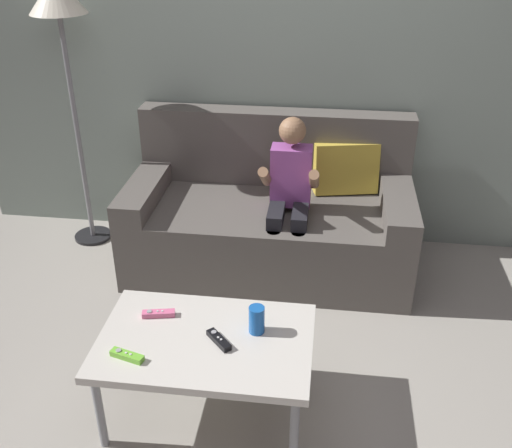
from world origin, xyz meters
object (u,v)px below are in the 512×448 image
game_remote_black_far_corner (219,340)px  soda_can (257,320)px  person_seated_on_couch (289,195)px  game_remote_pink_center (158,314)px  game_remote_lime_near_edge (127,356)px  coffee_table (205,345)px  couch (271,217)px  floor_lamp (60,17)px

game_remote_black_far_corner → soda_can: (0.15, 0.09, 0.05)m
person_seated_on_couch → game_remote_pink_center: bearing=-117.0°
game_remote_black_far_corner → game_remote_lime_near_edge: bearing=-157.5°
coffee_table → game_remote_lime_near_edge: game_remote_lime_near_edge is taller
couch → game_remote_pink_center: size_ratio=11.39×
person_seated_on_couch → game_remote_lime_near_edge: (-0.54, -1.23, -0.14)m
couch → soda_can: size_ratio=13.48×
coffee_table → game_remote_black_far_corner: size_ratio=6.90×
coffee_table → game_remote_lime_near_edge: bearing=-150.8°
couch → person_seated_on_couch: size_ratio=1.70×
soda_can → game_remote_black_far_corner: bearing=-149.2°
coffee_table → person_seated_on_couch: bearing=76.6°
coffee_table → game_remote_pink_center: 0.26m
game_remote_black_far_corner → couch: bearing=86.5°
soda_can → floor_lamp: (-1.27, 1.33, 0.94)m
couch → game_remote_lime_near_edge: 1.48m
couch → game_remote_black_far_corner: bearing=-93.5°
game_remote_black_far_corner → floor_lamp: size_ratio=0.08×
person_seated_on_couch → game_remote_pink_center: 1.08m
person_seated_on_couch → game_remote_black_far_corner: (-0.20, -1.09, -0.14)m
game_remote_pink_center → soda_can: 0.44m
game_remote_lime_near_edge → floor_lamp: floor_lamp is taller
couch → game_remote_black_far_corner: couch is taller
game_remote_lime_near_edge → floor_lamp: bearing=116.9°
game_remote_black_far_corner → soda_can: size_ratio=1.05×
person_seated_on_couch → coffee_table: person_seated_on_couch is taller
person_seated_on_couch → soda_can: bearing=-92.9°
game_remote_lime_near_edge → couch: bearing=73.6°
couch → person_seated_on_couch: (0.12, -0.19, 0.25)m
person_seated_on_couch → game_remote_pink_center: person_seated_on_couch is taller
soda_can → game_remote_pink_center: bearing=173.7°
floor_lamp → coffee_table: bearing=-52.6°
coffee_table → floor_lamp: floor_lamp is taller
couch → person_seated_on_couch: bearing=-57.4°
soda_can → floor_lamp: bearing=133.8°
game_remote_pink_center → game_remote_black_far_corner: same height
game_remote_pink_center → soda_can: soda_can is taller
floor_lamp → couch: bearing=-6.5°
floor_lamp → person_seated_on_couch: bearing=-13.6°
coffee_table → game_remote_pink_center: game_remote_pink_center is taller
game_remote_lime_near_edge → soda_can: (0.48, 0.23, 0.05)m
game_remote_black_far_corner → coffee_table: bearing=166.2°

